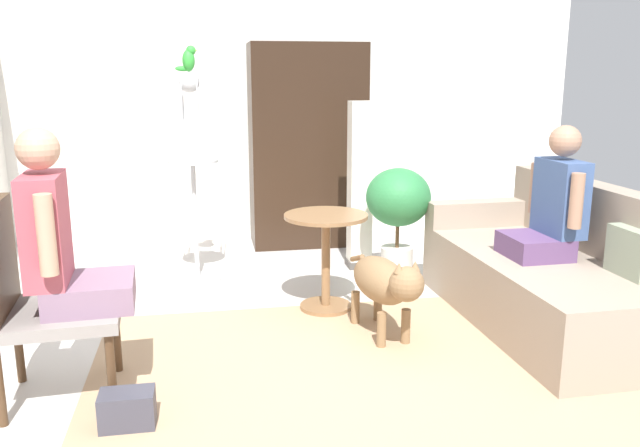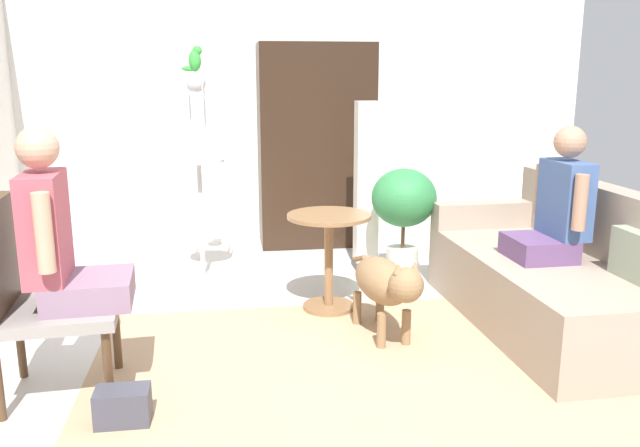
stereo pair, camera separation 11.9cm
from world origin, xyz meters
TOP-DOWN VIEW (x-y plane):
  - ground_plane at (0.00, 0.00)m, footprint 7.42×7.42m
  - back_wall at (0.00, 3.15)m, footprint 5.84×0.12m
  - area_rug at (0.11, -0.19)m, footprint 3.18×2.36m
  - couch at (1.37, 0.43)m, footprint 0.97×1.95m
  - armchair at (-1.69, -0.10)m, footprint 0.63×0.60m
  - person_on_couch at (1.34, 0.40)m, footprint 0.44×0.54m
  - person_on_armchair at (-1.52, -0.09)m, footprint 0.51×0.56m
  - round_end_table at (-0.02, 0.91)m, footprint 0.57×0.57m
  - dog at (0.24, 0.37)m, footprint 0.36×0.90m
  - bird_cage_stand at (-0.90, 1.68)m, footprint 0.38×0.38m
  - parrot at (-0.90, 1.68)m, footprint 0.17×0.10m
  - potted_plant at (0.65, 1.46)m, footprint 0.50×0.50m
  - column_lamp at (0.44, 1.86)m, footprint 0.20×0.20m
  - armoire_cabinet at (0.14, 2.74)m, footprint 1.06×0.56m
  - handbag at (-1.21, -0.45)m, footprint 0.25×0.16m

SIDE VIEW (x-z plane):
  - ground_plane at x=0.00m, z-range 0.00..0.00m
  - area_rug at x=0.11m, z-range 0.00..0.01m
  - handbag at x=-1.21m, z-range 0.00..0.17m
  - couch at x=1.37m, z-range -0.14..0.76m
  - dog at x=0.24m, z-range 0.07..0.64m
  - round_end_table at x=-0.02m, z-range 0.10..0.77m
  - armchair at x=-1.69m, z-range 0.07..1.08m
  - potted_plant at x=0.65m, z-range 0.15..1.04m
  - column_lamp at x=0.44m, z-range -0.01..1.37m
  - person_on_couch at x=1.34m, z-range 0.37..1.20m
  - bird_cage_stand at x=-0.90m, z-range -0.01..1.60m
  - person_on_armchair at x=-1.52m, z-range 0.37..1.25m
  - armoire_cabinet at x=0.14m, z-range 0.00..1.87m
  - back_wall at x=0.00m, z-range 0.00..2.70m
  - parrot at x=-0.90m, z-range 1.61..1.79m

